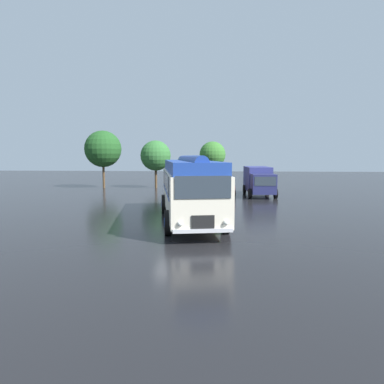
# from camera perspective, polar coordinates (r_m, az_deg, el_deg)

# --- Properties ---
(ground_plane) EXTENTS (120.00, 120.00, 0.00)m
(ground_plane) POSITION_cam_1_polar(r_m,az_deg,el_deg) (17.64, -2.12, -5.31)
(ground_plane) COLOR black
(vintage_bus) EXTENTS (4.30, 10.37, 3.49)m
(vintage_bus) POSITION_cam_1_polar(r_m,az_deg,el_deg) (18.12, -0.36, 1.05)
(vintage_bus) COLOR silver
(vintage_bus) RESTS_ON ground
(car_near_left) EXTENTS (2.36, 4.38, 1.66)m
(car_near_left) POSITION_cam_1_polar(r_m,az_deg,el_deg) (31.34, 0.33, 1.24)
(car_near_left) COLOR navy
(car_near_left) RESTS_ON ground
(car_mid_left) EXTENTS (2.25, 4.34, 1.66)m
(car_mid_left) POSITION_cam_1_polar(r_m,az_deg,el_deg) (30.27, 5.04, 1.05)
(car_mid_left) COLOR maroon
(car_mid_left) RESTS_ON ground
(box_van) EXTENTS (2.55, 5.86, 2.50)m
(box_van) POSITION_cam_1_polar(r_m,az_deg,el_deg) (30.50, 11.05, 1.97)
(box_van) COLOR navy
(box_van) RESTS_ON ground
(tree_far_left) EXTENTS (3.91, 3.91, 6.16)m
(tree_far_left) POSITION_cam_1_polar(r_m,az_deg,el_deg) (38.11, -14.62, 7.02)
(tree_far_left) COLOR #4C3823
(tree_far_left) RESTS_ON ground
(tree_left_of_centre) EXTENTS (3.26, 3.26, 5.12)m
(tree_left_of_centre) POSITION_cam_1_polar(r_m,az_deg,el_deg) (37.13, -6.03, 6.05)
(tree_left_of_centre) COLOR #4C3823
(tree_left_of_centre) RESTS_ON ground
(tree_centre) EXTENTS (2.81, 2.81, 5.01)m
(tree_centre) POSITION_cam_1_polar(r_m,az_deg,el_deg) (37.04, 3.28, 6.13)
(tree_centre) COLOR #4C3823
(tree_centre) RESTS_ON ground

